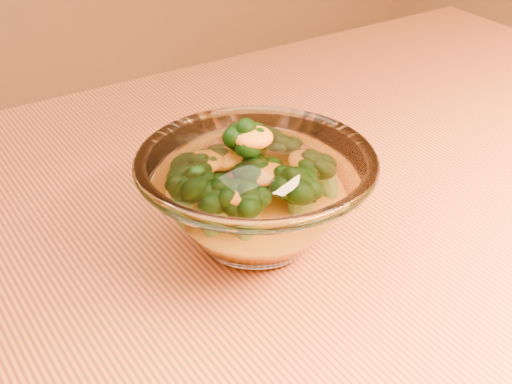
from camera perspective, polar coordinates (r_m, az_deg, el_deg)
table at (r=0.62m, az=1.69°, el=-13.07°), size 1.20×0.80×0.75m
glass_bowl at (r=0.56m, az=0.00°, el=-0.35°), size 0.19×0.19×0.08m
cheese_sauce at (r=0.57m, az=0.00°, el=-1.85°), size 0.10×0.10×0.03m
broccoli_heap at (r=0.56m, az=-0.75°, el=0.95°), size 0.12×0.11×0.07m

